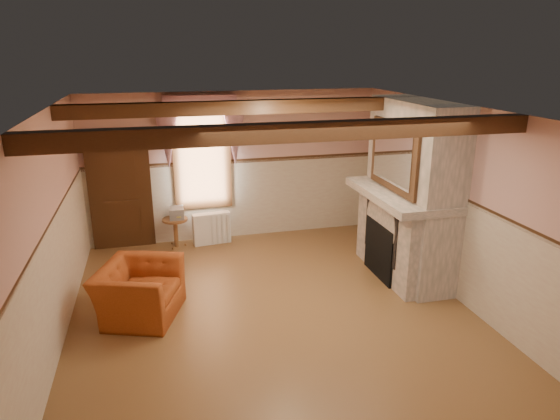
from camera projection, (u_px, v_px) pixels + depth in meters
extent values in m
cube|color=brown|center=(271.00, 308.00, 7.12)|extent=(5.50, 6.00, 0.01)
cube|color=silver|center=(270.00, 109.00, 6.25)|extent=(5.50, 6.00, 0.01)
cube|color=tan|center=(234.00, 166.00, 9.45)|extent=(5.50, 0.02, 2.80)
cube|color=tan|center=(357.00, 333.00, 3.92)|extent=(5.50, 0.02, 2.80)
cube|color=tan|center=(50.00, 233.00, 6.04)|extent=(0.02, 6.00, 2.80)
cube|color=tan|center=(452.00, 200.00, 7.33)|extent=(0.02, 6.00, 2.80)
cube|color=black|center=(383.00, 250.00, 8.00)|extent=(0.20, 0.95, 0.90)
imported|color=#994219|center=(139.00, 291.00, 6.81)|extent=(1.31, 1.40, 0.73)
cylinder|color=brown|center=(176.00, 233.00, 9.25)|extent=(0.52, 0.52, 0.55)
cube|color=#B7AD8C|center=(177.00, 213.00, 9.16)|extent=(0.27, 0.33, 0.20)
cube|color=white|center=(212.00, 228.00, 9.39)|extent=(0.72, 0.26, 0.60)
imported|color=brown|center=(409.00, 192.00, 7.53)|extent=(0.31, 0.31, 0.08)
cube|color=black|center=(386.00, 176.00, 8.25)|extent=(0.14, 0.24, 0.20)
cylinder|color=#C07E36|center=(391.00, 176.00, 8.06)|extent=(0.11, 0.11, 0.28)
cylinder|color=#AB152B|center=(421.00, 196.00, 7.21)|extent=(0.06, 0.06, 0.16)
cylinder|color=gold|center=(421.00, 197.00, 7.20)|extent=(0.06, 0.06, 0.12)
cube|color=gray|center=(412.00, 191.00, 7.80)|extent=(0.85, 2.00, 2.80)
cube|color=gray|center=(401.00, 194.00, 7.78)|extent=(1.05, 2.05, 0.12)
cube|color=silver|center=(393.00, 157.00, 7.54)|extent=(0.06, 1.44, 1.04)
cube|color=black|center=(120.00, 192.00, 9.01)|extent=(1.10, 0.10, 2.10)
cube|color=white|center=(202.00, 155.00, 9.20)|extent=(1.06, 0.08, 2.02)
cube|color=gray|center=(201.00, 123.00, 8.94)|extent=(1.30, 0.14, 1.40)
cube|color=black|center=(296.00, 132.00, 5.18)|extent=(5.50, 0.18, 0.20)
cube|color=black|center=(251.00, 107.00, 7.39)|extent=(5.50, 0.18, 0.20)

